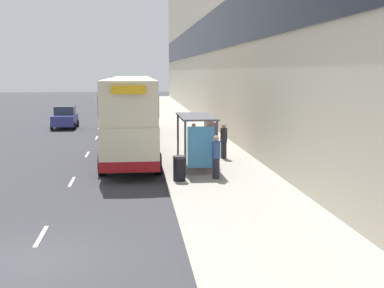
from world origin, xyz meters
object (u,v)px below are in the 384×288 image
object	(u,v)px
double_decker_bus_near	(130,119)
double_decker_bus_ahead	(132,104)
bus_shelter	(201,132)
car_0	(65,118)
litter_bin	(179,168)
pedestrian_1	(224,141)
pedestrian_2	(216,157)
pedestrian_4	(212,148)
pedestrian_3	(194,139)
pedestrian_at_shelter	(208,142)

from	to	relation	value
double_decker_bus_near	double_decker_bus_ahead	bearing A→B (deg)	89.62
bus_shelter	car_0	distance (m)	22.07
double_decker_bus_near	litter_bin	xyz separation A→B (m)	(2.08, -5.43, -1.62)
bus_shelter	pedestrian_1	world-z (taller)	bus_shelter
pedestrian_2	bus_shelter	bearing A→B (deg)	98.76
bus_shelter	pedestrian_4	xyz separation A→B (m)	(0.65, 0.52, -0.83)
pedestrian_1	car_0	bearing A→B (deg)	120.92
pedestrian_1	pedestrian_2	size ratio (longest dim) A/B	0.99
bus_shelter	pedestrian_1	size ratio (longest dim) A/B	2.28
bus_shelter	pedestrian_2	size ratio (longest dim) A/B	2.26
car_0	pedestrian_4	xyz separation A→B (m)	(9.44, -19.69, 0.15)
pedestrian_3	litter_bin	xyz separation A→B (m)	(-1.33, -6.58, -0.39)
pedestrian_4	bus_shelter	bearing A→B (deg)	-140.96
double_decker_bus_ahead	pedestrian_3	distance (m)	11.52
double_decker_bus_ahead	pedestrian_3	xyz separation A→B (m)	(3.33, -10.96, -1.23)
double_decker_bus_near	pedestrian_4	xyz separation A→B (m)	(3.94, -2.21, -1.24)
pedestrian_at_shelter	pedestrian_4	distance (m)	2.11
bus_shelter	double_decker_bus_near	bearing A→B (deg)	140.38
pedestrian_at_shelter	pedestrian_3	world-z (taller)	pedestrian_3
double_decker_bus_ahead	car_0	size ratio (longest dim) A/B	2.70
pedestrian_3	litter_bin	world-z (taller)	pedestrian_3
bus_shelter	pedestrian_4	size ratio (longest dim) A/B	2.36
double_decker_bus_ahead	pedestrian_at_shelter	world-z (taller)	double_decker_bus_ahead
bus_shelter	pedestrian_at_shelter	world-z (taller)	bus_shelter
pedestrian_4	pedestrian_1	bearing A→B (deg)	68.10
bus_shelter	pedestrian_2	bearing A→B (deg)	-81.24
pedestrian_at_shelter	double_decker_bus_near	bearing A→B (deg)	178.66
double_decker_bus_near	pedestrian_at_shelter	xyz separation A→B (m)	(4.02, -0.09, -1.25)
pedestrian_at_shelter	pedestrian_4	size ratio (longest dim) A/B	0.98
pedestrian_3	car_0	bearing A→B (deg)	118.60
bus_shelter	pedestrian_2	world-z (taller)	bus_shelter
double_decker_bus_ahead	pedestrian_3	world-z (taller)	double_decker_bus_ahead
double_decker_bus_ahead	car_0	xyz separation A→B (m)	(-5.58, 5.38, -1.39)
car_0	litter_bin	world-z (taller)	car_0
double_decker_bus_ahead	pedestrian_1	size ratio (longest dim) A/B	5.72
pedestrian_at_shelter	car_0	bearing A→B (deg)	118.44
double_decker_bus_near	double_decker_bus_ahead	size ratio (longest dim) A/B	1.01
bus_shelter	pedestrian_2	distance (m)	2.57
car_0	double_decker_bus_near	bearing A→B (deg)	107.46
pedestrian_3	litter_bin	distance (m)	6.72
car_0	pedestrian_4	size ratio (longest dim) A/B	2.20
double_decker_bus_ahead	litter_bin	size ratio (longest dim) A/B	10.05
pedestrian_2	pedestrian_3	xyz separation A→B (m)	(-0.26, 6.30, -0.03)
pedestrian_2	litter_bin	bearing A→B (deg)	-170.13
car_0	pedestrian_1	bearing A→B (deg)	120.92
pedestrian_at_shelter	pedestrian_1	bearing A→B (deg)	15.31
double_decker_bus_ahead	pedestrian_1	distance (m)	12.95
litter_bin	pedestrian_at_shelter	bearing A→B (deg)	69.95
pedestrian_at_shelter	pedestrian_3	bearing A→B (deg)	116.37
pedestrian_at_shelter	pedestrian_3	size ratio (longest dim) A/B	0.97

